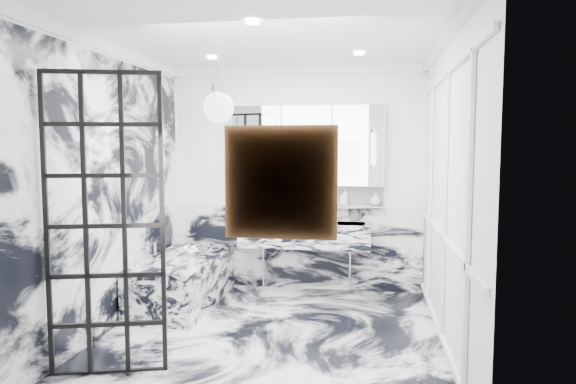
% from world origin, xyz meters
% --- Properties ---
extents(floor, '(3.60, 3.60, 0.00)m').
position_xyz_m(floor, '(0.00, 0.00, 0.00)').
color(floor, silver).
rests_on(floor, ground).
extents(ceiling, '(3.60, 3.60, 0.00)m').
position_xyz_m(ceiling, '(0.00, 0.00, 2.80)').
color(ceiling, white).
rests_on(ceiling, wall_back).
extents(wall_back, '(3.60, 0.00, 3.60)m').
position_xyz_m(wall_back, '(0.00, 1.80, 1.40)').
color(wall_back, white).
rests_on(wall_back, floor).
extents(wall_front, '(3.60, 0.00, 3.60)m').
position_xyz_m(wall_front, '(0.00, -1.80, 1.40)').
color(wall_front, white).
rests_on(wall_front, floor).
extents(wall_left, '(0.00, 3.60, 3.60)m').
position_xyz_m(wall_left, '(-1.60, 0.00, 1.40)').
color(wall_left, white).
rests_on(wall_left, floor).
extents(wall_right, '(0.00, 3.60, 3.60)m').
position_xyz_m(wall_right, '(1.60, 0.00, 1.40)').
color(wall_right, white).
rests_on(wall_right, floor).
extents(marble_clad_back, '(3.18, 0.05, 1.05)m').
position_xyz_m(marble_clad_back, '(0.00, 1.78, 0.53)').
color(marble_clad_back, silver).
rests_on(marble_clad_back, floor).
extents(marble_clad_left, '(0.02, 3.56, 2.68)m').
position_xyz_m(marble_clad_left, '(-1.59, 0.00, 1.34)').
color(marble_clad_left, silver).
rests_on(marble_clad_left, floor).
extents(panel_molding, '(0.03, 3.40, 2.30)m').
position_xyz_m(panel_molding, '(1.58, 0.00, 1.30)').
color(panel_molding, white).
rests_on(panel_molding, floor).
extents(soap_bottle_a, '(0.10, 0.10, 0.20)m').
position_xyz_m(soap_bottle_a, '(0.63, 1.71, 1.19)').
color(soap_bottle_a, '#8C5919').
rests_on(soap_bottle_a, ledge).
extents(soap_bottle_b, '(0.08, 0.08, 0.17)m').
position_xyz_m(soap_bottle_b, '(0.60, 1.71, 1.17)').
color(soap_bottle_b, '#4C4C51').
rests_on(soap_bottle_b, ledge).
extents(soap_bottle_c, '(0.14, 0.14, 0.15)m').
position_xyz_m(soap_bottle_c, '(1.00, 1.71, 1.17)').
color(soap_bottle_c, silver).
rests_on(soap_bottle_c, ledge).
extents(face_pot, '(0.16, 0.16, 0.16)m').
position_xyz_m(face_pot, '(0.28, 1.71, 1.17)').
color(face_pot, white).
rests_on(face_pot, ledge).
extents(amber_bottle, '(0.04, 0.04, 0.10)m').
position_xyz_m(amber_bottle, '(0.40, 1.71, 1.14)').
color(amber_bottle, '#8C5919').
rests_on(amber_bottle, ledge).
extents(flower_vase, '(0.08, 0.08, 0.12)m').
position_xyz_m(flower_vase, '(-0.88, 0.33, 0.61)').
color(flower_vase, silver).
rests_on(flower_vase, bathtub).
extents(crittall_door, '(0.86, 0.28, 2.37)m').
position_xyz_m(crittall_door, '(-1.12, -0.93, 1.19)').
color(crittall_door, black).
rests_on(crittall_door, floor).
extents(artwork, '(0.55, 0.05, 0.55)m').
position_xyz_m(artwork, '(0.43, -1.76, 1.60)').
color(artwork, orange).
rests_on(artwork, wall_front).
extents(pendant_light, '(0.22, 0.22, 0.22)m').
position_xyz_m(pendant_light, '(-0.15, -1.05, 2.08)').
color(pendant_light, white).
rests_on(pendant_light, ceiling).
extents(trough_sink, '(1.60, 0.45, 0.30)m').
position_xyz_m(trough_sink, '(0.15, 1.55, 0.73)').
color(trough_sink, silver).
rests_on(trough_sink, wall_back).
extents(ledge, '(1.90, 0.14, 0.04)m').
position_xyz_m(ledge, '(0.15, 1.72, 1.07)').
color(ledge, silver).
rests_on(ledge, wall_back).
extents(subway_tile, '(1.90, 0.03, 0.23)m').
position_xyz_m(subway_tile, '(0.15, 1.78, 1.21)').
color(subway_tile, white).
rests_on(subway_tile, wall_back).
extents(mirror_cabinet, '(1.90, 0.16, 1.00)m').
position_xyz_m(mirror_cabinet, '(0.15, 1.73, 1.82)').
color(mirror_cabinet, white).
rests_on(mirror_cabinet, wall_back).
extents(sconce_left, '(0.07, 0.07, 0.40)m').
position_xyz_m(sconce_left, '(-0.67, 1.63, 1.78)').
color(sconce_left, white).
rests_on(sconce_left, mirror_cabinet).
extents(sconce_right, '(0.07, 0.07, 0.40)m').
position_xyz_m(sconce_right, '(0.97, 1.63, 1.78)').
color(sconce_right, white).
rests_on(sconce_right, mirror_cabinet).
extents(bathtub, '(0.75, 1.65, 0.55)m').
position_xyz_m(bathtub, '(-1.18, 0.90, 0.28)').
color(bathtub, silver).
rests_on(bathtub, floor).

